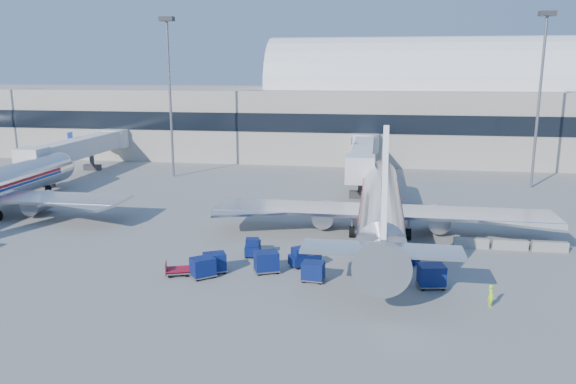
% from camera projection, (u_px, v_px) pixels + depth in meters
% --- Properties ---
extents(ground, '(260.00, 260.00, 0.00)m').
position_uv_depth(ground, '(268.00, 245.00, 50.67)').
color(ground, gray).
rests_on(ground, ground).
extents(terminal, '(170.00, 28.15, 21.00)m').
position_uv_depth(terminal, '(253.00, 112.00, 105.09)').
color(terminal, '#B2AA9E').
rests_on(terminal, ground).
extents(airliner_main, '(32.00, 37.26, 12.07)m').
position_uv_depth(airliner_main, '(381.00, 206.00, 52.84)').
color(airliner_main, silver).
rests_on(airliner_main, ground).
extents(jetbridge_near, '(4.40, 27.50, 6.25)m').
position_uv_depth(jetbridge_near, '(363.00, 154.00, 78.36)').
color(jetbridge_near, silver).
rests_on(jetbridge_near, ground).
extents(jetbridge_mid, '(4.40, 27.50, 6.25)m').
position_uv_depth(jetbridge_mid, '(84.00, 147.00, 84.80)').
color(jetbridge_mid, silver).
rests_on(jetbridge_mid, ground).
extents(mast_west, '(2.00, 1.20, 22.60)m').
position_uv_depth(mast_west, '(169.00, 74.00, 79.47)').
color(mast_west, slate).
rests_on(mast_west, ground).
extents(mast_east, '(2.00, 1.20, 22.60)m').
position_uv_depth(mast_east, '(542.00, 75.00, 71.80)').
color(mast_east, slate).
rests_on(mast_east, ground).
extents(barrier_near, '(3.00, 0.55, 0.90)m').
position_uv_depth(barrier_near, '(471.00, 243.00, 49.73)').
color(barrier_near, '#9E9E96').
rests_on(barrier_near, ground).
extents(barrier_mid, '(3.00, 0.55, 0.90)m').
position_uv_depth(barrier_mid, '(510.00, 245.00, 49.23)').
color(barrier_mid, '#9E9E96').
rests_on(barrier_mid, ground).
extents(barrier_far, '(3.00, 0.55, 0.90)m').
position_uv_depth(barrier_far, '(550.00, 246.00, 48.72)').
color(barrier_far, '#9E9E96').
rests_on(barrier_far, ground).
extents(tug_lead, '(2.70, 2.43, 1.60)m').
position_uv_depth(tug_lead, '(304.00, 257.00, 45.09)').
color(tug_lead, '#0B1853').
rests_on(tug_lead, ground).
extents(tug_right, '(2.40, 1.90, 1.40)m').
position_uv_depth(tug_right, '(404.00, 255.00, 45.91)').
color(tug_right, '#0B1853').
rests_on(tug_right, ground).
extents(tug_left, '(1.57, 2.61, 1.61)m').
position_uv_depth(tug_left, '(253.00, 247.00, 47.71)').
color(tug_left, '#0B1853').
rests_on(tug_left, ground).
extents(cart_train_a, '(2.30, 2.07, 1.66)m').
position_uv_depth(cart_train_a, '(266.00, 262.00, 43.62)').
color(cart_train_a, '#0B1853').
rests_on(cart_train_a, ground).
extents(cart_train_b, '(2.18, 1.99, 1.55)m').
position_uv_depth(cart_train_b, '(215.00, 262.00, 43.65)').
color(cart_train_b, '#0B1853').
rests_on(cart_train_b, ground).
extents(cart_train_c, '(2.24, 2.19, 1.57)m').
position_uv_depth(cart_train_c, '(203.00, 267.00, 42.56)').
color(cart_train_c, '#0B1853').
rests_on(cart_train_c, ground).
extents(cart_solo_near, '(1.82, 1.46, 1.50)m').
position_uv_depth(cart_solo_near, '(313.00, 271.00, 41.84)').
color(cart_solo_near, '#0B1853').
rests_on(cart_solo_near, ground).
extents(cart_solo_far, '(2.17, 1.79, 1.71)m').
position_uv_depth(cart_solo_far, '(432.00, 276.00, 40.61)').
color(cart_solo_far, '#0B1853').
rests_on(cart_solo_far, ground).
extents(cart_open_red, '(2.27, 1.91, 0.52)m').
position_uv_depth(cart_open_red, '(179.00, 270.00, 43.16)').
color(cart_open_red, slate).
rests_on(cart_open_red, ground).
extents(ramp_worker, '(0.49, 0.64, 1.56)m').
position_uv_depth(ramp_worker, '(491.00, 296.00, 37.33)').
color(ramp_worker, '#96E418').
rests_on(ramp_worker, ground).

